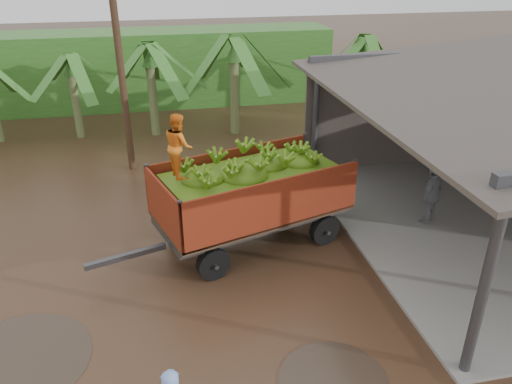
% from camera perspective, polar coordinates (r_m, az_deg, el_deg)
% --- Properties ---
extents(ground, '(100.00, 100.00, 0.00)m').
position_cam_1_polar(ground, '(12.09, -9.80, -10.88)').
color(ground, black).
rests_on(ground, ground).
extents(hedge_north, '(22.00, 3.00, 3.60)m').
position_cam_1_polar(hedge_north, '(26.35, -16.42, 13.26)').
color(hedge_north, '#2D661E').
rests_on(hedge_north, ground).
extents(banana_trailer, '(6.93, 3.75, 3.82)m').
position_cam_1_polar(banana_trailer, '(12.97, -0.57, -0.02)').
color(banana_trailer, '#AE3018').
rests_on(banana_trailer, ground).
extents(man_grey, '(1.15, 0.98, 1.85)m').
position_cam_1_polar(man_grey, '(14.93, 19.42, -0.34)').
color(man_grey, gray).
rests_on(man_grey, ground).
extents(utility_pole, '(1.20, 0.24, 8.10)m').
position_cam_1_polar(utility_pole, '(17.52, -15.39, 15.05)').
color(utility_pole, '#47301E').
rests_on(utility_pole, ground).
extents(banana_plants, '(24.76, 20.83, 4.19)m').
position_cam_1_polar(banana_plants, '(17.57, -24.58, 5.93)').
color(banana_plants, '#2D661E').
rests_on(banana_plants, ground).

